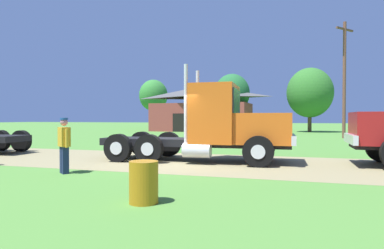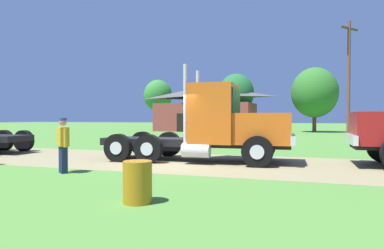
% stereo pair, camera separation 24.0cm
% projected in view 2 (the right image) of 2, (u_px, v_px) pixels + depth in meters
% --- Properties ---
extents(ground_plane, '(200.00, 200.00, 0.00)m').
position_uv_depth(ground_plane, '(171.00, 161.00, 12.79)').
color(ground_plane, '#4D8434').
extents(dirt_track, '(120.00, 5.68, 0.01)m').
position_uv_depth(dirt_track, '(171.00, 161.00, 12.79)').
color(dirt_track, '#8B8057').
rests_on(dirt_track, ground_plane).
extents(truck_foreground_white, '(7.50, 2.76, 3.62)m').
position_uv_depth(truck_foreground_white, '(218.00, 127.00, 12.62)').
color(truck_foreground_white, black).
rests_on(truck_foreground_white, ground_plane).
extents(visitor_by_barrel, '(0.55, 0.48, 1.67)m').
position_uv_depth(visitor_by_barrel, '(63.00, 143.00, 10.02)').
color(visitor_by_barrel, gold).
rests_on(visitor_by_barrel, ground_plane).
extents(steel_barrel, '(0.57, 0.57, 0.82)m').
position_uv_depth(steel_barrel, '(137.00, 182.00, 6.50)').
color(steel_barrel, '#B27214').
rests_on(steel_barrel, ground_plane).
extents(shed_building, '(12.74, 6.78, 5.68)m').
position_uv_depth(shed_building, '(206.00, 109.00, 41.92)').
color(shed_building, brown).
rests_on(shed_building, ground_plane).
extents(utility_pole_near, '(1.53, 1.77, 9.48)m').
position_uv_depth(utility_pole_near, '(349.00, 77.00, 26.84)').
color(utility_pole_near, brown).
rests_on(utility_pole_near, ground_plane).
extents(tree_left, '(4.73, 4.73, 8.03)m').
position_uv_depth(tree_left, '(158.00, 96.00, 55.47)').
color(tree_left, '#513823').
rests_on(tree_left, ground_plane).
extents(tree_mid, '(4.41, 4.41, 7.16)m').
position_uv_depth(tree_mid, '(236.00, 93.00, 41.40)').
color(tree_mid, '#513823').
rests_on(tree_mid, ground_plane).
extents(tree_right, '(5.30, 5.30, 7.54)m').
position_uv_depth(tree_right, '(315.00, 93.00, 38.75)').
color(tree_right, '#513823').
rests_on(tree_right, ground_plane).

